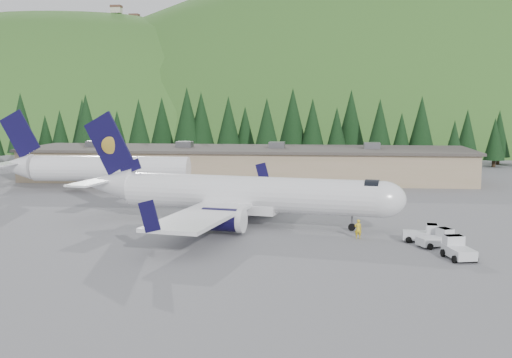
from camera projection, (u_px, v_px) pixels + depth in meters
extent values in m
plane|color=slate|center=(250.00, 225.00, 65.50)|extent=(600.00, 600.00, 0.00)
cylinder|color=white|center=(250.00, 194.00, 65.12)|extent=(26.73, 8.47, 3.56)
ellipsoid|color=white|center=(382.00, 199.00, 61.31)|extent=(5.22, 4.37, 3.56)
cylinder|color=black|center=(372.00, 195.00, 61.53)|extent=(1.85, 3.13, 2.94)
cone|color=white|center=(109.00, 184.00, 69.68)|extent=(6.25, 4.56, 3.56)
cube|color=white|center=(241.00, 208.00, 65.57)|extent=(8.02, 4.40, 0.95)
cube|color=white|center=(232.00, 202.00, 65.77)|extent=(11.15, 32.63, 0.33)
cube|color=#0F0B34|center=(263.00, 173.00, 81.34)|extent=(1.91, 0.50, 2.72)
cube|color=#0F0B34|center=(149.00, 216.00, 50.72)|extent=(1.91, 0.50, 2.72)
cylinder|color=#0F0B34|center=(256.00, 202.00, 70.82)|extent=(4.32, 2.89, 2.18)
cylinder|color=white|center=(272.00, 203.00, 70.31)|extent=(0.99, 2.38, 2.31)
cube|color=white|center=(256.00, 198.00, 70.76)|extent=(2.09, 0.62, 0.85)
cylinder|color=#0F0B34|center=(223.00, 220.00, 60.37)|extent=(4.32, 2.89, 2.18)
cylinder|color=white|center=(241.00, 221.00, 59.86)|extent=(0.99, 2.38, 2.31)
cube|color=white|center=(223.00, 214.00, 60.31)|extent=(2.09, 0.62, 0.85)
cube|color=#0F0B34|center=(109.00, 143.00, 69.10)|extent=(5.81, 1.38, 6.96)
ellipsoid|color=gold|center=(112.00, 145.00, 69.24)|extent=(1.88, 0.52, 1.88)
ellipsoid|color=gold|center=(110.00, 145.00, 68.88)|extent=(1.88, 0.52, 1.88)
cube|color=#0F0B34|center=(130.00, 167.00, 68.69)|extent=(2.61, 0.72, 1.88)
cube|color=white|center=(105.00, 180.00, 69.76)|extent=(4.64, 12.10, 0.21)
cylinder|color=slate|center=(352.00, 222.00, 62.41)|extent=(0.22, 0.22, 1.71)
cylinder|color=black|center=(352.00, 227.00, 62.47)|extent=(0.76, 0.40, 0.72)
cylinder|color=slate|center=(232.00, 210.00, 68.64)|extent=(0.27, 0.27, 1.90)
cylinder|color=black|center=(235.00, 214.00, 68.58)|extent=(1.09, 0.52, 1.04)
cylinder|color=black|center=(228.00, 214.00, 68.80)|extent=(1.09, 0.52, 1.04)
cylinder|color=slate|center=(215.00, 219.00, 63.77)|extent=(0.27, 0.27, 1.90)
cylinder|color=black|center=(219.00, 223.00, 63.71)|extent=(1.09, 0.52, 1.04)
cylinder|color=black|center=(211.00, 223.00, 63.93)|extent=(1.09, 0.52, 1.04)
cylinder|color=white|center=(111.00, 169.00, 89.11)|extent=(22.00, 3.60, 3.60)
cone|color=white|center=(15.00, 166.00, 90.54)|extent=(5.00, 3.60, 3.60)
cube|color=#0F0B34|center=(20.00, 134.00, 89.88)|extent=(5.82, 0.28, 6.89)
cube|color=white|center=(15.00, 162.00, 90.47)|extent=(2.40, 11.00, 0.20)
cube|color=silver|center=(435.00, 241.00, 55.48)|extent=(3.34, 2.60, 0.70)
cube|color=silver|center=(445.00, 233.00, 55.73)|extent=(1.48, 1.68, 0.90)
cube|color=black|center=(445.00, 229.00, 55.68)|extent=(1.35, 1.55, 0.10)
cylinder|color=black|center=(439.00, 241.00, 56.58)|extent=(0.60, 0.43, 0.56)
cylinder|color=black|center=(450.00, 245.00, 55.08)|extent=(0.60, 0.43, 0.56)
cylinder|color=black|center=(420.00, 243.00, 55.95)|extent=(0.60, 0.43, 0.56)
cylinder|color=black|center=(430.00, 247.00, 54.45)|extent=(0.60, 0.43, 0.56)
cube|color=silver|center=(420.00, 235.00, 57.63)|extent=(3.17, 1.81, 0.71)
cube|color=silver|center=(432.00, 229.00, 57.36)|extent=(1.15, 1.51, 0.91)
cube|color=black|center=(432.00, 225.00, 57.31)|extent=(1.04, 1.40, 0.10)
cylinder|color=black|center=(431.00, 237.00, 58.25)|extent=(0.59, 0.28, 0.57)
cylinder|color=black|center=(432.00, 241.00, 56.68)|extent=(0.59, 0.28, 0.57)
cylinder|color=black|center=(408.00, 236.00, 58.66)|extent=(0.59, 0.28, 0.57)
cylinder|color=black|center=(409.00, 240.00, 57.08)|extent=(0.59, 0.28, 0.57)
cube|color=silver|center=(459.00, 252.00, 51.09)|extent=(2.34, 3.54, 0.76)
cube|color=silver|center=(454.00, 241.00, 52.08)|extent=(1.73, 1.41, 0.97)
cube|color=black|center=(454.00, 236.00, 52.03)|extent=(1.60, 1.28, 0.11)
cylinder|color=black|center=(443.00, 253.00, 52.08)|extent=(0.37, 0.64, 0.61)
cylinder|color=black|center=(463.00, 252.00, 52.30)|extent=(0.37, 0.64, 0.61)
cylinder|color=black|center=(455.00, 259.00, 49.95)|extent=(0.37, 0.64, 0.61)
cylinder|color=black|center=(476.00, 259.00, 50.17)|extent=(0.37, 0.64, 0.61)
cube|color=#9D8C66|center=(246.00, 165.00, 103.25)|extent=(70.00, 16.00, 4.80)
cube|color=#47423D|center=(246.00, 149.00, 102.94)|extent=(71.00, 17.00, 0.40)
cube|color=slate|center=(95.00, 144.00, 105.45)|extent=(2.50, 2.50, 1.00)
cube|color=slate|center=(185.00, 144.00, 103.90)|extent=(2.50, 2.50, 1.00)
cube|color=slate|center=(277.00, 145.00, 102.35)|extent=(2.50, 2.50, 1.00)
cube|color=slate|center=(372.00, 146.00, 100.79)|extent=(2.50, 2.50, 1.00)
imported|color=yellow|center=(358.00, 229.00, 58.83)|extent=(0.68, 0.47, 1.80)
cone|color=black|center=(21.00, 123.00, 131.86)|extent=(6.00, 6.00, 12.28)
cone|color=black|center=(46.00, 134.00, 136.94)|extent=(4.04, 4.04, 8.27)
cone|color=black|center=(60.00, 132.00, 135.66)|extent=(4.49, 4.49, 9.19)
cone|color=black|center=(83.00, 126.00, 132.42)|extent=(5.47, 5.47, 11.20)
cone|color=black|center=(86.00, 125.00, 122.47)|extent=(5.83, 5.83, 11.93)
cone|color=black|center=(117.00, 133.00, 132.56)|extent=(4.47, 4.47, 9.15)
cone|color=black|center=(139.00, 127.00, 126.09)|extent=(5.45, 5.45, 11.16)
cone|color=black|center=(162.00, 125.00, 134.35)|extent=(5.65, 5.65, 11.55)
cone|color=black|center=(187.00, 120.00, 130.27)|extent=(6.45, 6.45, 13.19)
cone|color=black|center=(201.00, 122.00, 130.78)|extent=(6.06, 6.06, 12.40)
cone|color=black|center=(228.00, 125.00, 127.98)|extent=(5.69, 5.69, 11.64)
cone|color=black|center=(245.00, 131.00, 128.84)|extent=(4.84, 4.84, 9.90)
cone|color=black|center=(267.00, 128.00, 122.60)|extent=(5.54, 5.54, 11.32)
cone|color=black|center=(293.00, 120.00, 129.66)|extent=(6.39, 6.39, 13.07)
cone|color=black|center=(313.00, 127.00, 127.97)|extent=(5.51, 5.51, 11.27)
cone|color=black|center=(337.00, 132.00, 126.83)|extent=(4.79, 4.79, 9.79)
cone|color=black|center=(351.00, 122.00, 128.97)|extent=(6.24, 6.24, 12.75)
cone|color=black|center=(380.00, 128.00, 122.48)|extent=(5.48, 5.48, 11.20)
cone|color=black|center=(401.00, 136.00, 121.69)|extent=(4.38, 4.38, 8.96)
cone|color=black|center=(421.00, 127.00, 121.56)|extent=(5.69, 5.69, 11.64)
cone|color=black|center=(454.00, 142.00, 116.29)|extent=(3.84, 3.84, 7.86)
cone|color=black|center=(467.00, 134.00, 120.86)|extent=(4.65, 4.65, 9.50)
cone|color=black|center=(495.00, 139.00, 122.46)|extent=(3.96, 3.96, 8.10)
cone|color=black|center=(499.00, 133.00, 127.05)|extent=(4.55, 4.55, 9.31)
ellipsoid|color=#2F591E|center=(72.00, 326.00, 251.70)|extent=(336.00, 240.00, 240.00)
ellipsoid|color=#2F591E|center=(399.00, 335.00, 269.07)|extent=(420.00, 300.00, 300.00)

